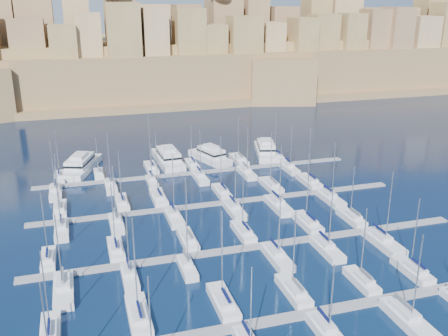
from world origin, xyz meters
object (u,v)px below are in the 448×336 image
object	(u,v)px
sailboat_0	(50,334)
sailboat_4	(362,281)
sailboat_2	(223,302)
motor_yacht_d	(266,150)
motor_yacht_b	(168,158)
motor_yacht_a	(81,165)
motor_yacht_c	(210,156)

from	to	relation	value
sailboat_0	sailboat_4	xyz separation A→B (m)	(47.79, -0.39, -0.00)
sailboat_2	motor_yacht_d	distance (m)	78.29
sailboat_0	sailboat_2	distance (m)	24.65
motor_yacht_b	motor_yacht_d	bearing A→B (deg)	-1.16
sailboat_2	motor_yacht_d	bearing A→B (deg)	64.05
sailboat_4	motor_yacht_d	size ratio (longest dim) A/B	0.73
motor_yacht_a	motor_yacht_b	world-z (taller)	same
sailboat_0	sailboat_2	world-z (taller)	sailboat_2
sailboat_4	motor_yacht_c	bearing A→B (deg)	95.06
sailboat_2	motor_yacht_b	distance (m)	71.17
sailboat_4	motor_yacht_b	distance (m)	73.96
sailboat_0	motor_yacht_d	xyz separation A→B (m)	(58.90, 70.73, 0.99)
sailboat_2	sailboat_4	bearing A→B (deg)	-1.80
motor_yacht_d	motor_yacht_b	bearing A→B (deg)	178.84
sailboat_0	sailboat_2	size ratio (longest dim) A/B	0.85
sailboat_4	motor_yacht_b	size ratio (longest dim) A/B	0.70
sailboat_0	motor_yacht_c	distance (m)	81.19
sailboat_2	sailboat_0	bearing A→B (deg)	-179.22
sailboat_0	motor_yacht_b	size ratio (longest dim) A/B	0.69
motor_yacht_c	motor_yacht_d	xyz separation A→B (m)	(17.32, 1.00, 0.00)
motor_yacht_b	motor_yacht_c	xyz separation A→B (m)	(11.86, -1.59, 0.00)
sailboat_2	motor_yacht_d	world-z (taller)	sailboat_2
motor_yacht_b	motor_yacht_d	xyz separation A→B (m)	(29.18, -0.59, 0.00)
sailboat_0	motor_yacht_a	xyz separation A→B (m)	(5.99, 71.56, 0.99)
motor_yacht_a	motor_yacht_c	bearing A→B (deg)	-2.94
sailboat_0	motor_yacht_a	bearing A→B (deg)	85.22
sailboat_0	motor_yacht_a	distance (m)	71.81
motor_yacht_b	sailboat_0	bearing A→B (deg)	-112.62
motor_yacht_d	sailboat_0	bearing A→B (deg)	-129.78
sailboat_2	sailboat_4	distance (m)	23.15
motor_yacht_a	motor_yacht_d	bearing A→B (deg)	-0.89
motor_yacht_b	sailboat_2	bearing A→B (deg)	-94.09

